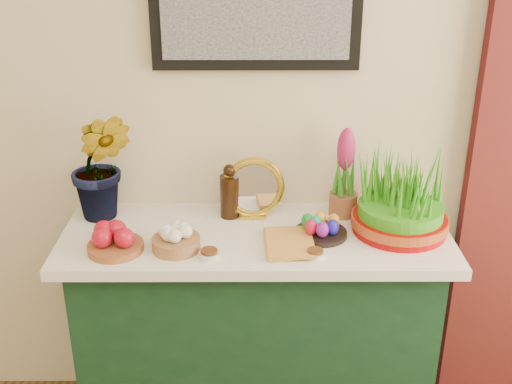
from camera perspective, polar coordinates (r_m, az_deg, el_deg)
sideboard at (r=2.57m, az=-0.00°, el=-12.76°), size 1.30×0.45×0.85m
tablecloth at (r=2.33m, az=-0.00°, el=-3.98°), size 1.40×0.55×0.04m
hyacinth_green at (r=2.39m, az=-13.74°, el=3.80°), size 0.29×0.25×0.55m
apple_bowl at (r=2.23m, az=-12.43°, el=-4.21°), size 0.22×0.22×0.10m
garlic_basket at (r=2.21m, az=-7.13°, el=-4.19°), size 0.21×0.21×0.09m
vinegar_cruet at (r=2.40m, az=-2.36°, el=-0.16°), size 0.07×0.07×0.21m
mirror at (r=2.39m, az=-0.23°, el=0.31°), size 0.24×0.07×0.24m
book at (r=2.22m, az=0.82°, el=-4.55°), size 0.16×0.23×0.03m
spice_dish_left at (r=2.16m, az=-4.19°, el=-5.51°), size 0.07×0.07×0.03m
spice_dish_right at (r=2.17m, az=5.29°, el=-5.47°), size 0.07×0.07×0.03m
egg_plate at (r=2.29m, az=5.76°, el=-3.22°), size 0.23×0.23×0.08m
hyacinth_pink at (r=2.41m, az=7.87°, el=1.35°), size 0.11×0.11×0.35m
wheatgrass_sabzeh at (r=2.33m, az=12.81°, el=-0.66°), size 0.35×0.35×0.29m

